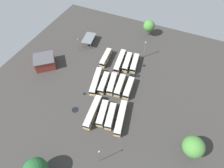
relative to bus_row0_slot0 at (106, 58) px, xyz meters
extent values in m
plane|color=#383533|center=(13.81, 9.67, -1.84)|extent=(107.81, 107.81, 0.00)
cube|color=silver|center=(-0.01, 0.00, -0.02)|extent=(11.59, 3.66, 3.03)
cube|color=beige|center=(-0.01, 0.00, 1.57)|extent=(11.11, 3.42, 0.14)
cube|color=black|center=(-0.01, 0.00, 0.46)|extent=(11.65, 3.71, 0.97)
cube|color=orange|center=(-0.01, 0.00, -0.87)|extent=(11.65, 3.71, 0.61)
cube|color=black|center=(5.67, 0.58, 0.56)|extent=(0.27, 2.05, 1.12)
cylinder|color=black|center=(3.39, 1.51, -1.34)|extent=(1.03, 0.40, 1.00)
cylinder|color=black|center=(3.62, -0.79, -1.34)|extent=(1.03, 0.40, 1.00)
cylinder|color=black|center=(-3.64, 0.79, -1.34)|extent=(1.03, 0.40, 1.00)
cylinder|color=black|center=(-3.40, -1.51, -1.34)|extent=(1.03, 0.40, 1.00)
cube|color=silver|center=(-0.70, 7.23, -0.02)|extent=(14.43, 4.38, 3.03)
cube|color=beige|center=(-0.70, 7.23, 1.57)|extent=(13.84, 4.11, 0.14)
cube|color=black|center=(-0.70, 7.23, 0.46)|extent=(14.50, 4.43, 0.97)
cube|color=orange|center=(-0.70, 7.23, -0.87)|extent=(14.50, 4.43, 0.61)
cube|color=black|center=(6.36, 8.18, 0.56)|extent=(0.33, 2.05, 1.12)
cube|color=#47474C|center=(-2.25, 7.02, -0.02)|extent=(1.23, 2.66, 2.91)
cylinder|color=black|center=(3.51, 8.96, -1.34)|extent=(1.03, 0.43, 1.00)
cylinder|color=black|center=(3.82, 6.67, -1.34)|extent=(1.03, 0.43, 1.00)
cylinder|color=black|center=(-5.23, 7.79, -1.34)|extent=(1.03, 0.43, 1.00)
cylinder|color=black|center=(-4.92, 5.50, -1.34)|extent=(1.03, 0.43, 1.00)
cube|color=silver|center=(-1.52, 10.70, -0.02)|extent=(11.58, 4.16, 3.03)
cube|color=beige|center=(-1.52, 10.70, 1.57)|extent=(11.10, 3.90, 0.14)
cube|color=black|center=(-1.52, 10.70, 0.46)|extent=(11.64, 4.21, 0.97)
cube|color=orange|center=(-1.52, 10.70, -0.87)|extent=(11.64, 4.21, 0.61)
cube|color=black|center=(4.10, 11.54, 0.56)|extent=(0.36, 2.04, 1.12)
cylinder|color=black|center=(1.79, 12.36, -1.34)|extent=(1.03, 0.45, 1.00)
cylinder|color=black|center=(2.13, 10.08, -1.34)|extent=(1.03, 0.45, 1.00)
cylinder|color=black|center=(-5.16, 11.32, -1.34)|extent=(1.03, 0.45, 1.00)
cylinder|color=black|center=(-4.82, 9.04, -1.34)|extent=(1.03, 0.45, 1.00)
cube|color=silver|center=(-2.23, 14.20, -0.02)|extent=(11.21, 4.21, 3.03)
cube|color=beige|center=(-2.23, 14.20, 1.57)|extent=(10.75, 3.94, 0.14)
cube|color=black|center=(-2.23, 14.20, 0.46)|extent=(11.27, 4.25, 0.97)
cube|color=orange|center=(-2.23, 14.20, -0.87)|extent=(11.27, 4.25, 0.61)
cube|color=black|center=(3.19, 15.06, 0.56)|extent=(0.38, 2.04, 1.12)
cylinder|color=black|center=(0.94, 15.87, -1.34)|extent=(1.03, 0.45, 1.00)
cylinder|color=black|center=(1.31, 13.59, -1.34)|extent=(1.03, 0.45, 1.00)
cylinder|color=black|center=(-5.76, 14.80, -1.34)|extent=(1.03, 0.45, 1.00)
cylinder|color=black|center=(-5.40, 12.52, -1.34)|extent=(1.03, 0.45, 1.00)
cube|color=silver|center=(15.26, 2.60, -0.02)|extent=(14.41, 5.81, 3.03)
cube|color=beige|center=(15.26, 2.60, 1.57)|extent=(13.81, 5.48, 0.14)
cube|color=black|center=(15.26, 2.60, 0.46)|extent=(14.49, 5.87, 0.97)
cube|color=orange|center=(15.26, 2.60, -0.87)|extent=(14.49, 5.87, 0.61)
cube|color=black|center=(22.18, 4.29, 0.56)|extent=(0.55, 2.01, 1.12)
cube|color=#47474C|center=(13.74, 2.22, -0.02)|extent=(1.48, 2.70, 2.91)
cylinder|color=black|center=(19.27, 4.76, -1.34)|extent=(1.04, 0.53, 1.00)
cylinder|color=black|center=(19.82, 2.52, -1.34)|extent=(1.04, 0.53, 1.00)
cylinder|color=black|center=(10.71, 2.67, -1.34)|extent=(1.04, 0.53, 1.00)
cylinder|color=black|center=(11.25, 0.43, -1.34)|extent=(1.04, 0.53, 1.00)
cube|color=silver|center=(14.69, 6.15, -0.02)|extent=(11.06, 4.37, 3.03)
cube|color=beige|center=(14.69, 6.15, 1.57)|extent=(10.60, 4.10, 0.14)
cube|color=black|center=(14.69, 6.15, 0.46)|extent=(11.12, 4.42, 0.97)
cube|color=orange|center=(14.69, 6.15, -0.87)|extent=(11.12, 4.42, 0.61)
cube|color=black|center=(20.01, 7.11, 0.56)|extent=(0.42, 2.04, 1.12)
cylinder|color=black|center=(17.78, 7.88, -1.34)|extent=(1.04, 0.47, 1.00)
cylinder|color=black|center=(18.19, 5.61, -1.34)|extent=(1.04, 0.47, 1.00)
cylinder|color=black|center=(11.19, 6.70, -1.34)|extent=(1.04, 0.47, 1.00)
cylinder|color=black|center=(11.60, 4.43, -1.34)|extent=(1.04, 0.47, 1.00)
cube|color=silver|center=(13.63, 9.60, -0.02)|extent=(10.91, 4.59, 3.03)
cube|color=beige|center=(13.63, 9.60, 1.57)|extent=(10.45, 4.30, 0.14)
cube|color=black|center=(13.63, 9.60, 0.46)|extent=(10.97, 4.63, 0.97)
cube|color=orange|center=(13.63, 9.60, -0.87)|extent=(10.97, 4.63, 0.61)
cube|color=black|center=(18.84, 10.67, 0.56)|extent=(0.47, 2.03, 1.12)
cylinder|color=black|center=(16.63, 11.39, -1.34)|extent=(1.04, 0.49, 1.00)
cylinder|color=black|center=(17.09, 9.13, -1.34)|extent=(1.04, 0.49, 1.00)
cylinder|color=black|center=(10.17, 10.08, -1.34)|extent=(1.04, 0.49, 1.00)
cylinder|color=black|center=(10.64, 7.81, -1.34)|extent=(1.04, 0.49, 1.00)
cube|color=silver|center=(13.09, 13.11, -0.02)|extent=(11.16, 3.94, 3.03)
cube|color=beige|center=(13.09, 13.11, 1.57)|extent=(10.70, 3.68, 0.14)
cube|color=black|center=(13.09, 13.11, 0.46)|extent=(11.22, 3.98, 0.97)
cube|color=orange|center=(13.09, 13.11, -0.87)|extent=(11.22, 3.98, 0.61)
cube|color=black|center=(18.51, 13.83, 0.56)|extent=(0.33, 2.05, 1.12)
cylinder|color=black|center=(16.29, 14.70, -1.34)|extent=(1.03, 0.43, 1.00)
cylinder|color=black|center=(16.60, 12.41, -1.34)|extent=(1.03, 0.43, 1.00)
cylinder|color=black|center=(9.58, 13.80, -1.34)|extent=(1.03, 0.43, 1.00)
cylinder|color=black|center=(9.88, 11.51, -1.34)|extent=(1.03, 0.43, 1.00)
cube|color=silver|center=(12.85, 17.03, -0.02)|extent=(10.76, 3.64, 3.03)
cube|color=beige|center=(12.85, 17.03, 1.57)|extent=(10.32, 3.40, 0.14)
cube|color=black|center=(12.85, 17.03, 0.46)|extent=(10.82, 3.69, 0.97)
cube|color=orange|center=(12.85, 17.03, -0.87)|extent=(10.82, 3.69, 0.61)
cube|color=black|center=(18.10, 17.61, 0.56)|extent=(0.28, 2.05, 1.12)
cylinder|color=black|center=(15.97, 18.53, -1.34)|extent=(1.03, 0.41, 1.00)
cylinder|color=black|center=(16.23, 16.24, -1.34)|extent=(1.03, 0.41, 1.00)
cylinder|color=black|center=(9.47, 17.82, -1.34)|extent=(1.03, 0.41, 1.00)
cylinder|color=black|center=(9.72, 15.53, -1.34)|extent=(1.03, 0.41, 1.00)
cube|color=silver|center=(29.48, 8.65, -0.02)|extent=(14.42, 4.28, 3.03)
cube|color=beige|center=(29.48, 8.65, 1.57)|extent=(13.83, 4.01, 0.14)
cube|color=black|center=(29.48, 8.65, 0.46)|extent=(14.50, 4.33, 0.97)
cube|color=orange|center=(29.48, 8.65, -0.87)|extent=(14.50, 4.33, 0.61)
cube|color=black|center=(36.55, 9.55, 0.56)|extent=(0.32, 2.05, 1.12)
cube|color=#47474C|center=(27.93, 8.46, -0.02)|extent=(1.22, 2.65, 2.91)
cylinder|color=black|center=(33.71, 10.35, -1.34)|extent=(1.03, 0.42, 1.00)
cylinder|color=black|center=(34.00, 8.06, -1.34)|extent=(1.03, 0.42, 1.00)
cylinder|color=black|center=(24.96, 9.24, -1.34)|extent=(1.03, 0.42, 1.00)
cylinder|color=black|center=(25.25, 6.95, -1.34)|extent=(1.03, 0.42, 1.00)
cube|color=silver|center=(28.49, 12.34, -0.02)|extent=(10.78, 4.60, 3.03)
cube|color=beige|center=(28.49, 12.34, 1.57)|extent=(10.33, 4.32, 0.14)
cube|color=black|center=(28.49, 12.34, 0.46)|extent=(10.84, 4.65, 0.97)
cube|color=orange|center=(28.49, 12.34, -0.87)|extent=(10.84, 4.65, 0.61)
cube|color=black|center=(33.63, 13.41, 0.56)|extent=(0.48, 2.03, 1.12)
cylinder|color=black|center=(31.43, 14.13, -1.34)|extent=(1.04, 0.50, 1.00)
cylinder|color=black|center=(31.91, 11.87, -1.34)|extent=(1.04, 0.50, 1.00)
cylinder|color=black|center=(25.07, 12.81, -1.34)|extent=(1.04, 0.50, 1.00)
cylinder|color=black|center=(25.54, 10.55, -1.34)|extent=(1.04, 0.50, 1.00)
cube|color=silver|center=(28.34, 15.72, -0.02)|extent=(10.68, 4.62, 3.03)
cube|color=beige|center=(28.34, 15.72, 1.57)|extent=(10.23, 4.33, 0.14)
cube|color=black|center=(28.34, 15.72, 0.46)|extent=(10.74, 4.66, 0.97)
cube|color=orange|center=(28.34, 15.72, -0.87)|extent=(10.74, 4.66, 0.61)
cube|color=black|center=(33.43, 16.81, 0.56)|extent=(0.49, 2.03, 1.12)
cylinder|color=black|center=(31.25, 17.52, -1.34)|extent=(1.04, 0.50, 1.00)
cylinder|color=black|center=(31.73, 15.26, -1.34)|extent=(1.04, 0.50, 1.00)
cylinder|color=black|center=(24.95, 16.18, -1.34)|extent=(1.04, 0.50, 1.00)
cylinder|color=black|center=(25.43, 13.92, -1.34)|extent=(1.04, 0.50, 1.00)
cube|color=silver|center=(27.40, 19.49, -0.02)|extent=(14.44, 5.25, 3.03)
cube|color=beige|center=(27.40, 19.49, 1.57)|extent=(13.84, 4.94, 0.14)
cube|color=black|center=(27.40, 19.49, 0.46)|extent=(14.51, 5.30, 0.97)
cube|color=orange|center=(27.40, 19.49, -0.87)|extent=(14.51, 5.30, 0.61)
cube|color=black|center=(34.39, 20.89, 0.56)|extent=(0.46, 2.03, 1.12)
cube|color=#47474C|center=(25.87, 19.19, -0.02)|extent=(1.39, 2.69, 2.91)
cylinder|color=black|center=(31.50, 21.49, -1.34)|extent=(1.04, 0.49, 1.00)
cylinder|color=black|center=(31.95, 19.23, -1.34)|extent=(1.04, 0.49, 1.00)
cylinder|color=black|center=(22.85, 19.76, -1.34)|extent=(1.04, 0.49, 1.00)
cylinder|color=black|center=(23.30, 17.50, -1.34)|extent=(1.04, 0.49, 1.00)
cube|color=maroon|center=(15.19, -24.82, 0.55)|extent=(12.15, 12.20, 4.78)
cube|color=#4C4C51|center=(15.19, -24.82, 3.13)|extent=(12.88, 12.93, 0.36)
cube|color=black|center=(11.97, -27.56, -0.74)|extent=(1.21, 1.41, 2.20)
cube|color=slate|center=(-8.66, -14.07, 1.49)|extent=(10.35, 6.90, 0.20)
cylinder|color=#59595B|center=(-4.64, -10.97, -0.22)|extent=(0.20, 0.20, 3.23)
cylinder|color=#59595B|center=(-3.83, -15.64, -0.22)|extent=(0.20, 0.20, 3.23)
cylinder|color=#59595B|center=(-13.48, -12.50, -0.22)|extent=(0.20, 0.20, 3.23)
cylinder|color=#59595B|center=(-12.67, -17.17, -0.22)|extent=(0.20, 0.20, 3.23)
cylinder|color=slate|center=(44.18, 19.13, 2.34)|extent=(0.16, 0.16, 8.35)
cube|color=silver|center=(44.18, 19.13, 6.69)|extent=(0.56, 0.28, 0.20)
cylinder|color=slate|center=(-10.65, 16.25, 2.49)|extent=(0.16, 0.16, 8.64)
cube|color=silver|center=(-10.65, 16.25, 6.99)|extent=(0.56, 0.28, 0.20)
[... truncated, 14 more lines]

